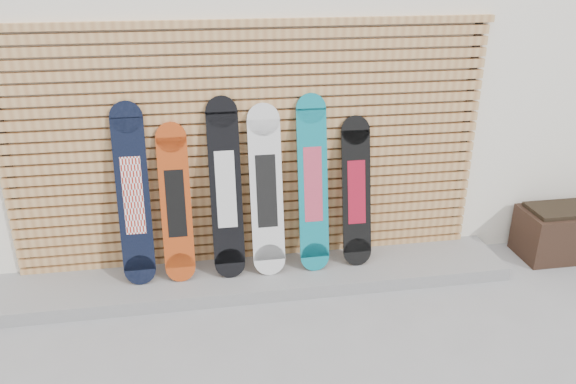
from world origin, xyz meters
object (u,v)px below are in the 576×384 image
object	(u,v)px
snowboard_1	(176,204)
snowboard_2	(226,189)
snowboard_0	(133,196)
snowboard_5	(356,192)
snowboard_3	(266,191)
snowboard_4	(313,184)

from	to	relation	value
snowboard_1	snowboard_2	world-z (taller)	snowboard_2
snowboard_0	snowboard_5	size ratio (longest dim) A/B	1.16
snowboard_2	snowboard_1	bearing A→B (deg)	179.46
snowboard_0	snowboard_3	bearing A→B (deg)	-0.67
snowboard_1	snowboard_0	bearing A→B (deg)	179.44
snowboard_4	snowboard_1	bearing A→B (deg)	179.70
snowboard_0	snowboard_1	distance (m)	0.36
snowboard_0	snowboard_4	distance (m)	1.55
snowboard_0	snowboard_3	distance (m)	1.13
snowboard_0	snowboard_1	bearing A→B (deg)	-0.56
snowboard_4	snowboard_5	distance (m)	0.42
snowboard_0	snowboard_5	xyz separation A→B (m)	(1.95, 0.00, -0.11)
snowboard_1	snowboard_3	world-z (taller)	snowboard_3
snowboard_2	snowboard_3	distance (m)	0.35
snowboard_0	snowboard_3	size ratio (longest dim) A/B	1.04
snowboard_1	snowboard_5	world-z (taller)	snowboard_1
snowboard_1	snowboard_2	distance (m)	0.45
snowboard_1	snowboard_4	size ratio (longest dim) A/B	0.87
snowboard_4	snowboard_5	xyz separation A→B (m)	(0.41, 0.01, -0.11)
snowboard_0	snowboard_2	xyz separation A→B (m)	(0.78, -0.01, 0.01)
snowboard_0	snowboard_4	bearing A→B (deg)	-0.36
snowboard_0	snowboard_4	size ratio (longest dim) A/B	1.00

